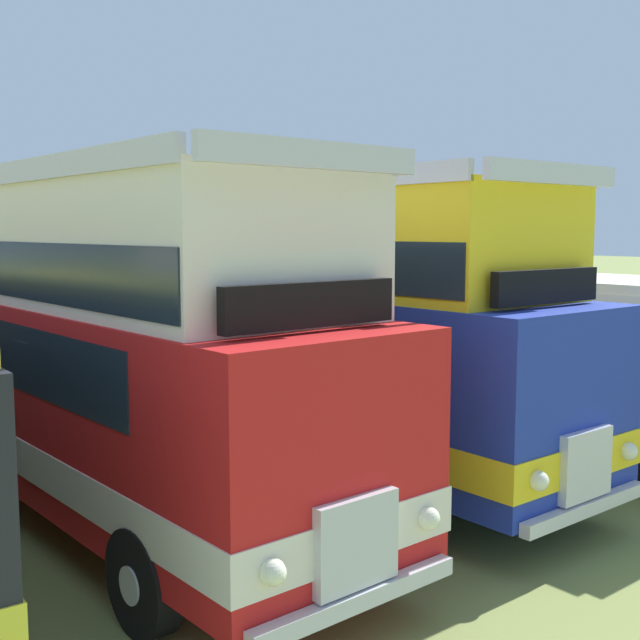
{
  "coord_description": "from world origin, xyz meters",
  "views": [
    {
      "loc": [
        -4.21,
        -10.15,
        3.76
      ],
      "look_at": [
        4.67,
        0.88,
        2.15
      ],
      "focal_mm": 44.72,
      "sensor_mm": 36.0,
      "label": 1
    }
  ],
  "objects": [
    {
      "name": "bus_fifth_in_row",
      "position": [
        7.28,
        -0.14,
        1.76
      ],
      "size": [
        2.67,
        11.26,
        2.99
      ],
      "color": "silver",
      "rests_on": "ground"
    },
    {
      "name": "bus_fourth_in_row",
      "position": [
        3.64,
        0.4,
        2.36
      ],
      "size": [
        2.66,
        11.05,
        4.52
      ],
      "color": "#1E339E",
      "rests_on": "ground"
    },
    {
      "name": "bus_third_in_row",
      "position": [
        -0.0,
        0.01,
        2.36
      ],
      "size": [
        2.81,
        10.44,
        4.52
      ],
      "color": "red",
      "rests_on": "ground"
    },
    {
      "name": "ground_plane",
      "position": [
        0.0,
        0.0,
        0.0
      ],
      "size": [
        200.0,
        200.0,
        0.0
      ],
      "primitive_type": "plane",
      "color": "olive"
    }
  ]
}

